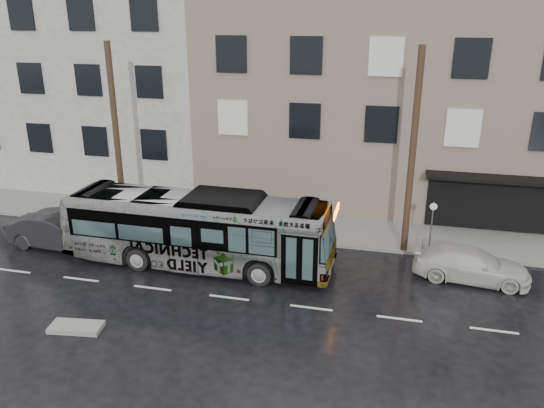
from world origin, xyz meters
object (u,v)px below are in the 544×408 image
at_px(utility_pole_front, 412,154).
at_px(white_sedan, 471,264).
at_px(sign_post, 431,227).
at_px(dark_sedan, 60,231).
at_px(utility_pole_rear, 116,137).
at_px(bus, 197,229).

xyz_separation_m(utility_pole_front, white_sedan, (2.66, -2.03, -3.98)).
relative_size(sign_post, dark_sedan, 0.48).
relative_size(utility_pole_rear, dark_sedan, 1.82).
bearing_deg(white_sedan, utility_pole_rear, 88.07).
height_order(utility_pole_front, sign_post, utility_pole_front).
relative_size(utility_pole_front, dark_sedan, 1.82).
distance_m(utility_pole_front, white_sedan, 5.20).
relative_size(sign_post, bus, 0.21).
bearing_deg(dark_sedan, utility_pole_rear, -23.31).
bearing_deg(sign_post, bus, -161.27).
distance_m(sign_post, white_sedan, 2.65).
distance_m(utility_pole_rear, sign_post, 15.46).
xyz_separation_m(utility_pole_front, dark_sedan, (-15.54, -3.15, -3.83)).
bearing_deg(utility_pole_rear, sign_post, 0.00).
distance_m(utility_pole_front, utility_pole_rear, 14.00).
relative_size(sign_post, white_sedan, 0.52).
xyz_separation_m(bus, dark_sedan, (-6.86, 0.16, -0.81)).
height_order(utility_pole_front, bus, utility_pole_front).
height_order(bus, white_sedan, bus).
xyz_separation_m(utility_pole_rear, sign_post, (15.10, 0.00, -3.30)).
bearing_deg(utility_pole_rear, bus, -31.92).
bearing_deg(white_sedan, sign_post, 42.59).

